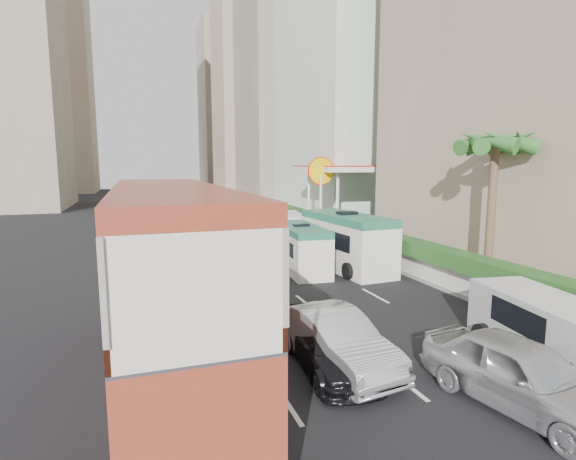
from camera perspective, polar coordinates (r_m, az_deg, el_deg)
name	(u,v)px	position (r m, az deg, el deg)	size (l,w,h in m)	color
ground_plane	(377,349)	(14.42, 11.22, -14.64)	(200.00, 200.00, 0.00)	black
double_decker_bus	(171,286)	(11.86, -14.58, -6.88)	(2.50, 11.00, 5.06)	#963923
car_silver_lane_a	(333,365)	(13.20, 5.78, -16.75)	(1.66, 4.76, 1.57)	#BABDC2
car_silver_lane_b	(518,407)	(12.42, 27.23, -19.38)	(1.94, 4.83, 1.65)	#BABDC2
car_black	(330,368)	(13.03, 5.31, -17.09)	(1.77, 4.36, 1.26)	black
van_asset	(275,258)	(27.19, -1.71, -3.54)	(2.21, 4.79, 1.33)	silver
minibus_near	(301,248)	(23.73, 1.66, -2.35)	(1.79, 5.38, 2.39)	silver
minibus_far	(346,241)	(24.40, 7.43, -1.46)	(2.21, 6.64, 2.94)	silver
panel_van_near	(545,329)	(15.00, 29.82, -10.88)	(1.87, 4.68, 1.87)	silver
panel_van_far	(288,226)	(34.27, 0.03, 0.56)	(1.91, 4.79, 1.91)	silver
sidewalk	(323,227)	(40.08, 4.50, 0.41)	(6.00, 120.00, 0.18)	#99968C
kerb_wall	(351,242)	(28.97, 8.04, -1.51)	(0.30, 44.00, 1.00)	silver
hedge	(352,229)	(28.84, 8.08, 0.15)	(1.10, 44.00, 0.70)	#2D6626
palm_tree	(491,216)	(21.34, 24.36, 1.65)	(0.36, 0.36, 6.40)	brown
shell_station	(344,198)	(38.41, 7.10, 4.02)	(6.50, 8.00, 5.50)	silver
tower_mid	(294,39)	(76.23, 0.81, 23.07)	(16.00, 16.00, 50.00)	#9E917D
tower_far_a	(251,84)	(97.80, -4.76, 17.96)	(14.00, 14.00, 44.00)	tan
tower_far_b	(229,107)	(118.73, -7.44, 15.23)	(14.00, 14.00, 40.00)	#9E917D
tower_left_b	(46,74)	(104.04, -28.33, 17.00)	(16.00, 16.00, 46.00)	tan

